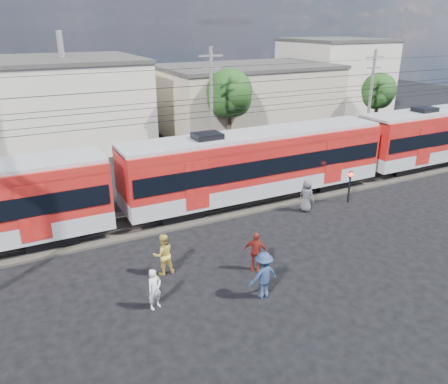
% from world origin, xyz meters
% --- Properties ---
extents(ground, '(120.00, 120.00, 0.00)m').
position_xyz_m(ground, '(0.00, 0.00, 0.00)').
color(ground, black).
rests_on(ground, ground).
extents(track_bed, '(70.00, 3.40, 0.12)m').
position_xyz_m(track_bed, '(0.00, 8.00, 0.06)').
color(track_bed, '#2D2823').
rests_on(track_bed, ground).
extents(rail_near, '(70.00, 0.12, 0.12)m').
position_xyz_m(rail_near, '(0.00, 7.25, 0.18)').
color(rail_near, '#59544C').
rests_on(rail_near, track_bed).
extents(rail_far, '(70.00, 0.12, 0.12)m').
position_xyz_m(rail_far, '(0.00, 8.75, 0.18)').
color(rail_far, '#59544C').
rests_on(rail_far, track_bed).
extents(commuter_train, '(50.30, 3.08, 4.17)m').
position_xyz_m(commuter_train, '(5.83, 8.00, 2.40)').
color(commuter_train, black).
rests_on(commuter_train, ground).
extents(building_midwest, '(12.24, 12.24, 7.30)m').
position_xyz_m(building_midwest, '(-2.00, 27.00, 3.66)').
color(building_midwest, beige).
rests_on(building_midwest, ground).
extents(building_mideast, '(16.32, 10.20, 6.30)m').
position_xyz_m(building_mideast, '(14.00, 24.00, 3.16)').
color(building_mideast, tan).
rests_on(building_mideast, ground).
extents(building_east, '(10.20, 10.20, 8.30)m').
position_xyz_m(building_east, '(28.00, 28.00, 4.16)').
color(building_east, beige).
rests_on(building_east, ground).
extents(utility_pole_mid, '(1.80, 0.24, 8.50)m').
position_xyz_m(utility_pole_mid, '(6.00, 15.00, 4.53)').
color(utility_pole_mid, slate).
rests_on(utility_pole_mid, ground).
extents(utility_pole_east, '(1.80, 0.24, 8.00)m').
position_xyz_m(utility_pole_east, '(20.00, 14.00, 4.28)').
color(utility_pole_east, slate).
rests_on(utility_pole_east, ground).
extents(tree_near, '(3.82, 3.64, 6.72)m').
position_xyz_m(tree_near, '(9.19, 18.09, 4.66)').
color(tree_near, '#382619').
rests_on(tree_near, ground).
extents(tree_far, '(3.36, 3.12, 5.76)m').
position_xyz_m(tree_far, '(24.19, 17.09, 3.99)').
color(tree_far, '#382619').
rests_on(tree_far, ground).
extents(pedestrian_a, '(0.69, 0.57, 1.61)m').
position_xyz_m(pedestrian_a, '(-3.23, 0.60, 0.81)').
color(pedestrian_a, white).
rests_on(pedestrian_a, ground).
extents(pedestrian_b, '(0.91, 0.72, 1.83)m').
position_xyz_m(pedestrian_b, '(-2.12, 2.73, 0.91)').
color(pedestrian_b, gold).
rests_on(pedestrian_b, ground).
extents(pedestrian_c, '(1.28, 0.79, 1.92)m').
position_xyz_m(pedestrian_c, '(0.73, -0.63, 0.96)').
color(pedestrian_c, navy).
rests_on(pedestrian_c, ground).
extents(pedestrian_d, '(1.04, 1.00, 1.74)m').
position_xyz_m(pedestrian_d, '(1.50, 1.25, 0.87)').
color(pedestrian_d, maroon).
rests_on(pedestrian_d, ground).
extents(pedestrian_e, '(0.89, 1.06, 1.86)m').
position_xyz_m(pedestrian_e, '(7.28, 5.35, 0.93)').
color(pedestrian_e, '#515056').
rests_on(pedestrian_e, ground).
extents(car_silver, '(3.80, 1.63, 1.28)m').
position_xyz_m(car_silver, '(19.66, 12.44, 0.64)').
color(car_silver, '#AAABB1').
rests_on(car_silver, ground).
extents(crossing_signal, '(0.28, 0.28, 1.93)m').
position_xyz_m(crossing_signal, '(10.30, 5.23, 1.34)').
color(crossing_signal, black).
rests_on(crossing_signal, ground).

